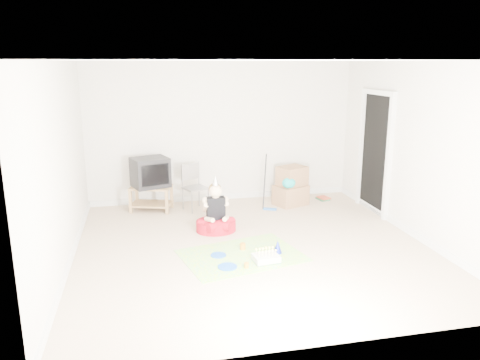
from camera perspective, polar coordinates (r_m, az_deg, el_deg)
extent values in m
plane|color=#C4AA8D|center=(6.80, 1.54, -8.14)|extent=(5.00, 5.00, 0.00)
cube|color=black|center=(8.47, 16.17, 3.01)|extent=(0.02, 0.90, 2.05)
cube|color=olive|center=(8.45, -10.81, -0.87)|extent=(0.80, 0.63, 0.03)
cube|color=olive|center=(8.53, -10.71, -2.86)|extent=(0.80, 0.63, 0.03)
cube|color=olive|center=(8.42, -13.21, -2.51)|extent=(0.06, 0.06, 0.44)
cube|color=olive|center=(8.25, -8.92, -2.65)|extent=(0.06, 0.06, 0.44)
cube|color=olive|center=(8.77, -12.46, -1.80)|extent=(0.06, 0.06, 0.44)
cube|color=olive|center=(8.60, -8.33, -1.92)|extent=(0.06, 0.06, 0.44)
cube|color=black|center=(8.38, -10.89, 0.94)|extent=(0.73, 0.66, 0.52)
cube|color=gray|center=(8.37, -5.46, -0.98)|extent=(0.49, 0.48, 0.03)
cylinder|color=gray|center=(8.28, -6.47, -1.07)|extent=(0.02, 0.02, 0.84)
cylinder|color=gray|center=(8.45, -4.48, -0.71)|extent=(0.02, 0.02, 0.84)
cube|color=#986E49|center=(8.74, 6.18, -1.84)|extent=(0.68, 0.61, 0.37)
cube|color=#986E49|center=(8.71, 6.37, 0.52)|extent=(0.61, 0.56, 0.35)
ellipsoid|color=#0D9897|center=(8.48, 5.98, -0.37)|extent=(0.25, 0.17, 0.20)
cube|color=blue|center=(8.46, 3.64, -3.55)|extent=(0.26, 0.18, 0.03)
cylinder|color=black|center=(8.32, 3.70, -0.36)|extent=(0.16, 0.31, 0.95)
cube|color=#22673F|center=(9.20, 10.12, -2.27)|extent=(0.23, 0.27, 0.03)
cube|color=#B03E25|center=(9.19, 10.13, -2.11)|extent=(0.24, 0.27, 0.03)
cylinder|color=#B31020|center=(7.40, -2.94, -5.58)|extent=(0.63, 0.63, 0.17)
cube|color=black|center=(7.31, -2.97, -3.55)|extent=(0.29, 0.16, 0.38)
sphere|color=beige|center=(7.23, -3.00, -1.36)|extent=(0.20, 0.20, 0.20)
cone|color=white|center=(7.18, -3.02, -0.02)|extent=(0.10, 0.10, 0.15)
cube|color=#FF35A6|center=(6.51, 0.21, -9.17)|extent=(1.81, 1.49, 0.01)
cube|color=silver|center=(6.31, 3.18, -9.50)|extent=(0.36, 0.30, 0.09)
cube|color=#41B766|center=(6.33, 3.18, -9.82)|extent=(0.36, 0.30, 0.01)
cylinder|color=beige|center=(6.20, 2.36, -9.18)|extent=(0.01, 0.01, 0.07)
cylinder|color=beige|center=(6.21, 2.77, -9.12)|extent=(0.01, 0.01, 0.07)
cylinder|color=beige|center=(6.23, 3.17, -9.07)|extent=(0.01, 0.01, 0.07)
cylinder|color=beige|center=(6.24, 3.58, -9.01)|extent=(0.01, 0.01, 0.07)
cylinder|color=beige|center=(6.26, 3.98, -8.95)|extent=(0.01, 0.01, 0.07)
cylinder|color=beige|center=(6.28, 4.38, -8.89)|extent=(0.01, 0.01, 0.07)
cylinder|color=beige|center=(6.29, 2.01, -8.82)|extent=(0.01, 0.01, 0.07)
cylinder|color=beige|center=(6.30, 2.42, -8.76)|extent=(0.01, 0.01, 0.07)
cylinder|color=beige|center=(6.32, 2.82, -8.71)|extent=(0.01, 0.01, 0.07)
cylinder|color=beige|center=(6.34, 3.21, -8.65)|extent=(0.01, 0.01, 0.07)
cylinder|color=beige|center=(6.35, 3.61, -8.60)|extent=(0.01, 0.01, 0.07)
cylinder|color=beige|center=(6.37, 4.00, -8.54)|extent=(0.01, 0.01, 0.07)
cylinder|color=blue|center=(6.50, -2.64, -9.13)|extent=(0.25, 0.25, 0.01)
cylinder|color=blue|center=(6.15, -1.55, -10.53)|extent=(0.26, 0.26, 0.01)
cylinder|color=orange|center=(6.68, 0.34, -8.08)|extent=(0.08, 0.08, 0.09)
cylinder|color=orange|center=(6.12, 0.79, -10.35)|extent=(0.07, 0.07, 0.07)
cone|color=#1827AA|center=(6.57, 4.61, -8.12)|extent=(0.13, 0.13, 0.18)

